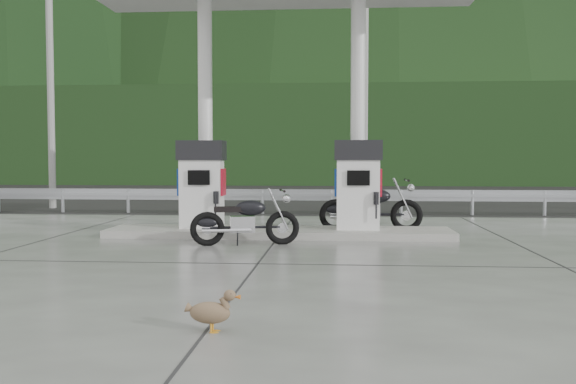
# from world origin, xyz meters

# --- Properties ---
(ground) EXTENTS (160.00, 160.00, 0.00)m
(ground) POSITION_xyz_m (0.00, 0.00, 0.00)
(ground) COLOR black
(ground) RESTS_ON ground
(forecourt_apron) EXTENTS (18.00, 14.00, 0.02)m
(forecourt_apron) POSITION_xyz_m (0.00, 0.00, 0.01)
(forecourt_apron) COLOR slate
(forecourt_apron) RESTS_ON ground
(pump_island) EXTENTS (7.00, 1.40, 0.15)m
(pump_island) POSITION_xyz_m (0.00, 2.50, 0.10)
(pump_island) COLOR gray
(pump_island) RESTS_ON forecourt_apron
(gas_pump_left) EXTENTS (0.95, 0.55, 1.80)m
(gas_pump_left) POSITION_xyz_m (-1.60, 2.50, 1.07)
(gas_pump_left) COLOR white
(gas_pump_left) RESTS_ON pump_island
(gas_pump_right) EXTENTS (0.95, 0.55, 1.80)m
(gas_pump_right) POSITION_xyz_m (1.60, 2.50, 1.07)
(gas_pump_right) COLOR white
(gas_pump_right) RESTS_ON pump_island
(canopy_column_left) EXTENTS (0.30, 0.30, 5.00)m
(canopy_column_left) POSITION_xyz_m (-1.60, 2.90, 2.67)
(canopy_column_left) COLOR white
(canopy_column_left) RESTS_ON pump_island
(canopy_column_right) EXTENTS (0.30, 0.30, 5.00)m
(canopy_column_right) POSITION_xyz_m (1.60, 2.90, 2.67)
(canopy_column_right) COLOR white
(canopy_column_right) RESTS_ON pump_island
(guardrail) EXTENTS (26.00, 0.16, 1.42)m
(guardrail) POSITION_xyz_m (0.00, 8.00, 0.71)
(guardrail) COLOR #ABAFB4
(guardrail) RESTS_ON ground
(road) EXTENTS (60.00, 7.00, 0.01)m
(road) POSITION_xyz_m (0.00, 11.50, 0.00)
(road) COLOR black
(road) RESTS_ON ground
(utility_pole_a) EXTENTS (0.22, 0.22, 8.00)m
(utility_pole_a) POSITION_xyz_m (-8.00, 9.50, 4.00)
(utility_pole_a) COLOR gray
(utility_pole_a) RESTS_ON ground
(utility_pole_b) EXTENTS (0.22, 0.22, 8.00)m
(utility_pole_b) POSITION_xyz_m (2.00, 9.50, 4.00)
(utility_pole_b) COLOR gray
(utility_pole_b) RESTS_ON ground
(tree_band) EXTENTS (80.00, 6.00, 6.00)m
(tree_band) POSITION_xyz_m (0.00, 30.00, 3.00)
(tree_band) COLOR black
(tree_band) RESTS_ON ground
(forested_hills) EXTENTS (100.00, 40.00, 140.00)m
(forested_hills) POSITION_xyz_m (0.00, 60.00, 0.00)
(forested_hills) COLOR black
(forested_hills) RESTS_ON ground
(motorcycle_left) EXTENTS (1.95, 0.97, 0.89)m
(motorcycle_left) POSITION_xyz_m (-0.49, 1.08, 0.46)
(motorcycle_left) COLOR black
(motorcycle_left) RESTS_ON forecourt_apron
(motorcycle_right) EXTENTS (2.11, 0.70, 0.99)m
(motorcycle_right) POSITION_xyz_m (1.91, 3.55, 0.52)
(motorcycle_right) COLOR black
(motorcycle_right) RESTS_ON forecourt_apron
(duck) EXTENTS (0.47, 0.16, 0.34)m
(duck) POSITION_xyz_m (0.04, -4.77, 0.19)
(duck) COLOR brown
(duck) RESTS_ON forecourt_apron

